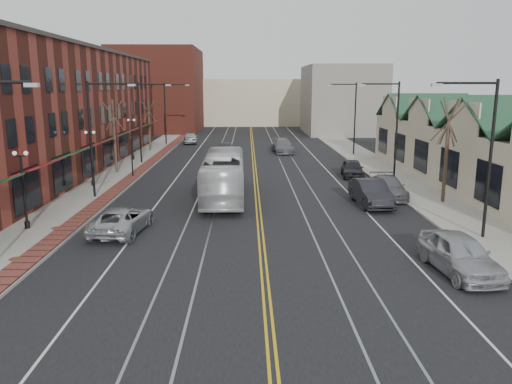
{
  "coord_description": "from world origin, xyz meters",
  "views": [
    {
      "loc": [
        -0.72,
        -18.58,
        7.84
      ],
      "look_at": [
        -0.22,
        8.65,
        2.0
      ],
      "focal_mm": 35.0,
      "sensor_mm": 36.0,
      "label": 1
    }
  ],
  "objects_px": {
    "parked_car_a": "(459,254)",
    "parked_car_b": "(371,193)",
    "parked_car_d": "(352,169)",
    "parked_car_c": "(388,187)",
    "transit_bus": "(224,176)",
    "parked_suv": "(122,220)"
  },
  "relations": [
    {
      "from": "transit_bus",
      "to": "parked_car_d",
      "type": "bearing_deg",
      "value": -143.9
    },
    {
      "from": "parked_car_b",
      "to": "parked_car_c",
      "type": "bearing_deg",
      "value": 49.75
    },
    {
      "from": "parked_car_a",
      "to": "parked_car_b",
      "type": "distance_m",
      "value": 12.25
    },
    {
      "from": "transit_bus",
      "to": "parked_car_a",
      "type": "distance_m",
      "value": 18.08
    },
    {
      "from": "parked_car_b",
      "to": "parked_car_c",
      "type": "distance_m",
      "value": 2.98
    },
    {
      "from": "transit_bus",
      "to": "parked_car_b",
      "type": "xyz_separation_m",
      "value": [
        9.86,
        -2.38,
        -0.77
      ]
    },
    {
      "from": "transit_bus",
      "to": "parked_car_a",
      "type": "bearing_deg",
      "value": 125.27
    },
    {
      "from": "parked_car_a",
      "to": "parked_suv",
      "type": "bearing_deg",
      "value": 153.96
    },
    {
      "from": "parked_car_a",
      "to": "parked_car_d",
      "type": "height_order",
      "value": "parked_car_a"
    },
    {
      "from": "parked_suv",
      "to": "parked_car_a",
      "type": "distance_m",
      "value": 16.96
    },
    {
      "from": "parked_suv",
      "to": "parked_car_c",
      "type": "relative_size",
      "value": 1.0
    },
    {
      "from": "parked_car_b",
      "to": "transit_bus",
      "type": "bearing_deg",
      "value": 163.39
    },
    {
      "from": "parked_car_c",
      "to": "parked_car_d",
      "type": "relative_size",
      "value": 1.16
    },
    {
      "from": "parked_car_a",
      "to": "parked_car_b",
      "type": "height_order",
      "value": "parked_car_b"
    },
    {
      "from": "parked_car_a",
      "to": "parked_car_c",
      "type": "height_order",
      "value": "parked_car_a"
    },
    {
      "from": "transit_bus",
      "to": "parked_suv",
      "type": "distance_m",
      "value": 9.87
    },
    {
      "from": "transit_bus",
      "to": "parked_car_c",
      "type": "distance_m",
      "value": 11.7
    },
    {
      "from": "transit_bus",
      "to": "parked_suv",
      "type": "xyz_separation_m",
      "value": [
        -5.14,
        -8.38,
        -0.91
      ]
    },
    {
      "from": "parked_suv",
      "to": "transit_bus",
      "type": "bearing_deg",
      "value": -115.39
    },
    {
      "from": "parked_car_c",
      "to": "parked_car_a",
      "type": "bearing_deg",
      "value": -90.73
    },
    {
      "from": "transit_bus",
      "to": "parked_car_d",
      "type": "height_order",
      "value": "transit_bus"
    },
    {
      "from": "transit_bus",
      "to": "parked_suv",
      "type": "bearing_deg",
      "value": 57.67
    }
  ]
}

